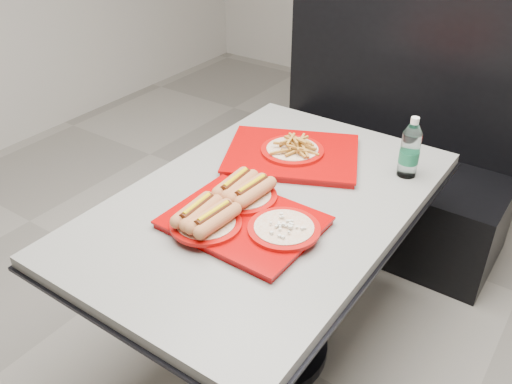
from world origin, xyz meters
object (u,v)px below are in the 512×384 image
Objects in this scene: tray_near at (240,214)px; water_bottle at (410,151)px; tray_far at (292,152)px; diner_table at (266,237)px; booth_bench at (383,160)px.

water_bottle reaches higher than tray_near.
tray_near reaches higher than tray_far.
diner_table is 6.14× the size of water_bottle.
tray_far reaches higher than diner_table.
booth_bench is 2.18× the size of tray_far.
booth_bench reaches higher than tray_far.
tray_near is at bearing -86.54° from diner_table.
tray_far is (-0.09, 0.47, -0.01)m from tray_near.
diner_table is 1.05× the size of booth_bench.
tray_far is at bearing 100.81° from tray_near.
booth_bench is 0.89m from tray_far.
diner_table is 0.36m from tray_far.
diner_table is 0.27m from tray_near.
booth_bench is 5.83× the size of water_bottle.
tray_near is (0.01, -1.27, 0.39)m from booth_bench.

